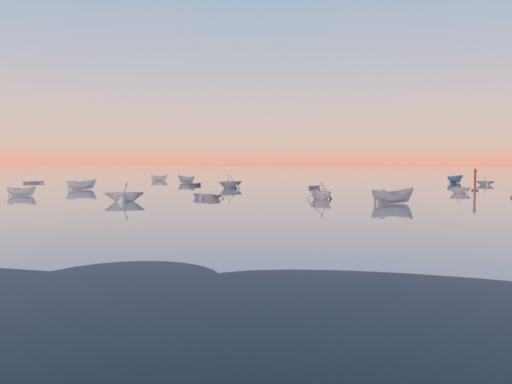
% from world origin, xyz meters
% --- Properties ---
extents(ground, '(600.00, 600.00, 0.00)m').
position_xyz_m(ground, '(0.00, 100.00, 0.00)').
color(ground, '#675C56').
rests_on(ground, ground).
extents(moored_fleet, '(124.00, 58.00, 1.20)m').
position_xyz_m(moored_fleet, '(0.00, 53.00, 0.00)').
color(moored_fleet, '#BAB9B5').
rests_on(moored_fleet, ground).
extents(boat_near_center, '(3.30, 4.56, 1.45)m').
position_xyz_m(boat_near_center, '(16.56, 30.00, 0.00)').
color(boat_near_center, gray).
rests_on(boat_near_center, ground).
extents(boat_near_right, '(3.99, 3.88, 1.34)m').
position_xyz_m(boat_near_right, '(9.45, 33.37, 0.00)').
color(boat_near_right, '#BAB9B5').
rests_on(boat_near_right, ground).
extents(channel_marker, '(0.89, 0.89, 3.18)m').
position_xyz_m(channel_marker, '(27.47, 53.69, 1.26)').
color(channel_marker, '#4E1C10').
rests_on(channel_marker, ground).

